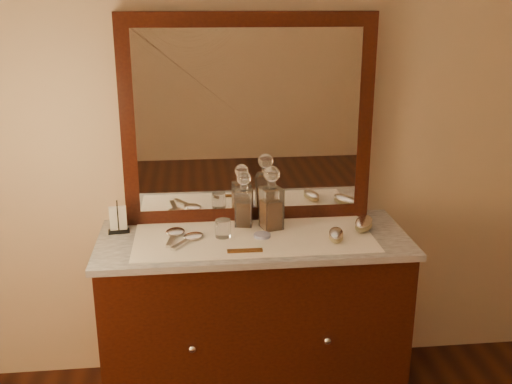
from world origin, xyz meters
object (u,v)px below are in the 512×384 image
Objects in this scene: decanter_left at (244,205)px; brush_far at (364,224)px; comb at (245,251)px; mirror_frame at (248,120)px; napkin_rack at (118,220)px; pin_dish at (262,235)px; hand_mirror_outer at (175,233)px; hand_mirror_inner at (191,238)px; decanter_right at (271,204)px; dresser_cabinet at (254,320)px; brush_near at (336,235)px.

decanter_left is 0.58m from brush_far.
brush_far reaches higher than comb.
napkin_rack is (-0.63, -0.12, -0.44)m from mirror_frame.
mirror_frame is 0.56m from pin_dish.
hand_mirror_outer reaches higher than comb.
brush_far reaches higher than hand_mirror_inner.
comb is 0.50× the size of decanter_right.
hand_mirror_outer reaches higher than dresser_cabinet.
hand_mirror_inner is (-0.23, 0.16, 0.01)m from comb.
hand_mirror_inner is at bearing -138.24° from mirror_frame.
brush_far reaches higher than pin_dish.
pin_dish is at bearing -66.54° from decanter_left.
hand_mirror_inner is (-0.29, -0.26, -0.49)m from mirror_frame.
decanter_left is (-0.03, -0.10, -0.39)m from mirror_frame.
napkin_rack is 1.02m from brush_near.
pin_dish is at bearing -173.96° from brush_far.
brush_near is (0.43, 0.09, 0.02)m from comb.
mirror_frame is at bearing 10.70° from napkin_rack.
brush_near is (0.37, -0.33, -0.48)m from mirror_frame.
dresser_cabinet is at bearing 2.71° from hand_mirror_inner.
decanter_left is 1.42× the size of brush_far.
napkin_rack is at bearing 157.61° from hand_mirror_inner.
decanter_right is at bearing 14.91° from hand_mirror_inner.
decanter_left is 1.17× the size of hand_mirror_outer.
brush_far is at bearing 3.34° from hand_mirror_inner.
mirror_frame is 0.69m from brush_near.
dresser_cabinet is at bearing -136.83° from decanter_right.
brush_near reaches higher than hand_mirror_outer.
brush_far is at bearing -4.51° from napkin_rack.
dresser_cabinet is 0.71m from brush_far.
napkin_rack reaches higher than brush_near.
decanter_left is at bearing 1.57° from napkin_rack.
hand_mirror_inner is (0.08, -0.06, -0.00)m from hand_mirror_outer.
decanter_left reaches higher than hand_mirror_inner.
decanter_left is 0.32m from hand_mirror_inner.
dresser_cabinet is 0.54m from hand_mirror_inner.
dresser_cabinet is 0.57m from decanter_left.
brush_near reaches higher than hand_mirror_inner.
decanter_right is (0.13, -0.05, 0.01)m from decanter_left.
napkin_rack reaches higher than brush_far.
dresser_cabinet is 9.04× the size of comb.
hand_mirror_inner is at bearing 174.05° from brush_near.
mirror_frame is 0.65m from comb.
mirror_frame is at bearing 90.00° from dresser_cabinet.
decanter_left is 1.71× the size of brush_near.
comb is 0.38m from hand_mirror_outer.
dresser_cabinet is at bearing -176.32° from brush_far.
brush_near is (0.33, -0.06, 0.01)m from pin_dish.
decanter_left is 0.14m from decanter_right.
hand_mirror_inner is (-0.33, 0.00, 0.00)m from pin_dish.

